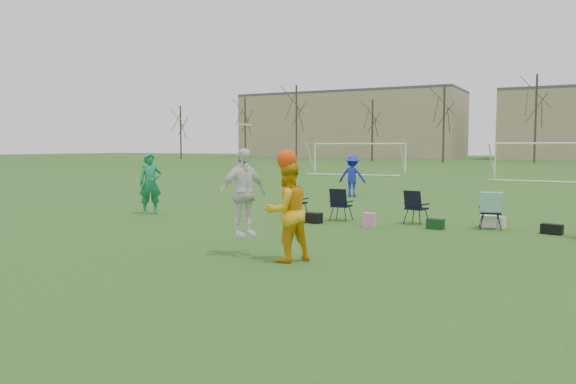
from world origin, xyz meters
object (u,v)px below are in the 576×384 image
Objects in this scene: fielder_green_near at (150,183)px; fielder_blue at (352,176)px; goal_mid at (555,151)px; goal_left at (359,150)px; center_contest at (270,203)px.

fielder_green_near reaches higher than fielder_blue.
goal_mid reaches higher than fielder_green_near.
goal_left is at bearing 49.02° from fielder_green_near.
center_contest reaches higher than fielder_blue.
fielder_blue is at bearing -110.25° from goal_mid.
center_contest is at bearing 93.73° from fielder_blue.
goal_mid is (7.39, 16.41, 1.02)m from fielder_blue.
fielder_blue is 0.25× the size of goal_left.
goal_mid is (10.96, 25.44, 0.92)m from fielder_green_near.
center_contest reaches higher than goal_mid.
fielder_blue is 18.03m from goal_mid.
fielder_green_near is 9.70m from fielder_blue.
goal_left is 1.00× the size of goal_mid.
goal_mid is at bearing -125.21° from fielder_blue.
fielder_blue is (3.57, 9.02, -0.09)m from fielder_green_near.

